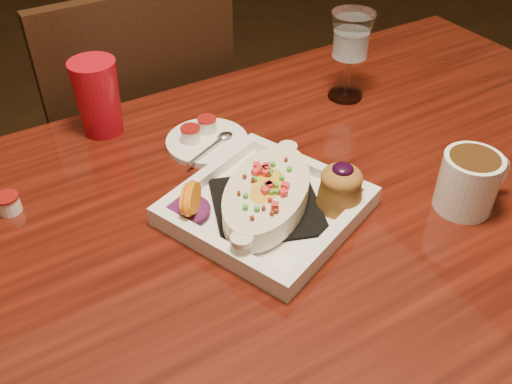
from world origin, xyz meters
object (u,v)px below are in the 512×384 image
goblet (351,40)px  saucer (205,140)px  chair_far (137,150)px  table (281,275)px  coffee_mug (470,180)px  red_tumbler (98,97)px  plate (274,199)px

goblet → saucer: size_ratio=1.19×
chair_far → goblet: bearing=129.0°
table → saucer: bearing=89.2°
coffee_mug → red_tumbler: (-0.39, 0.47, 0.02)m
chair_far → saucer: 0.46m
goblet → saucer: goblet is taller
plate → goblet: bearing=14.0°
plate → goblet: (0.30, 0.22, 0.09)m
chair_far → saucer: chair_far is taller
chair_far → plate: (0.01, -0.60, 0.27)m
chair_far → saucer: size_ratio=6.66×
red_tumbler → chair_far: bearing=62.9°
chair_far → coffee_mug: chair_far is taller
coffee_mug → goblet: bearing=87.7°
chair_far → goblet: 0.61m
table → red_tumbler: red_tumbler is taller
plate → red_tumbler: bearing=89.9°
goblet → red_tumbler: goblet is taller
plate → table: bearing=-121.8°
goblet → chair_far: bearing=129.0°
table → coffee_mug: bearing=-20.7°
chair_far → red_tumbler: size_ratio=7.05×
table → red_tumbler: (-0.13, 0.38, 0.16)m
chair_far → plate: chair_far is taller
table → red_tumbler: 0.43m
coffee_mug → red_tumbler: 0.61m
table → goblet: (0.31, 0.25, 0.21)m
saucer → red_tumbler: size_ratio=1.06×
goblet → red_tumbler: bearing=164.0°
plate → red_tumbler: size_ratio=2.37×
chair_far → plate: 0.65m
coffee_mug → red_tumbler: red_tumbler is taller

